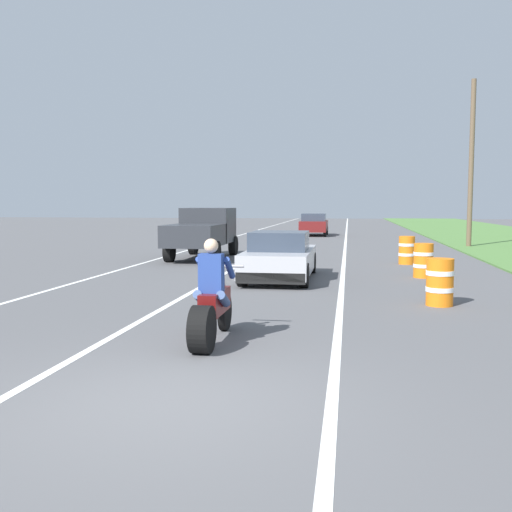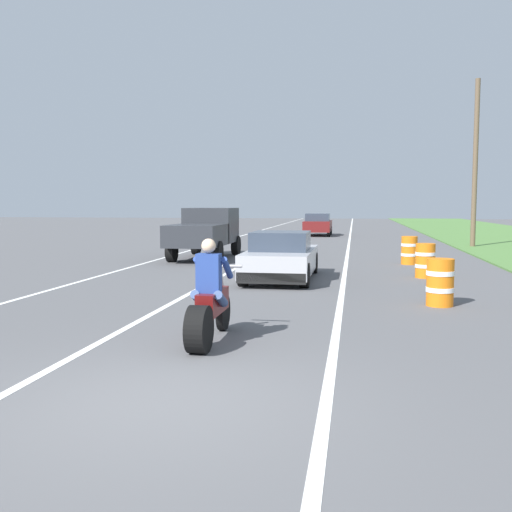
# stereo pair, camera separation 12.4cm
# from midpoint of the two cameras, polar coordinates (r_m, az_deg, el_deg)

# --- Properties ---
(ground_plane) EXTENTS (160.00, 160.00, 0.00)m
(ground_plane) POSITION_cam_midpoint_polar(r_m,az_deg,el_deg) (6.56, -9.03, -14.00)
(ground_plane) COLOR #565659
(lane_stripe_left_solid) EXTENTS (0.14, 120.00, 0.01)m
(lane_stripe_left_solid) POSITION_cam_midpoint_polar(r_m,az_deg,el_deg) (26.99, -6.32, 0.58)
(lane_stripe_left_solid) COLOR white
(lane_stripe_left_solid) RESTS_ON ground
(lane_stripe_right_solid) EXTENTS (0.14, 120.00, 0.01)m
(lane_stripe_right_solid) POSITION_cam_midpoint_polar(r_m,az_deg,el_deg) (25.95, 9.15, 0.36)
(lane_stripe_right_solid) COLOR white
(lane_stripe_right_solid) RESTS_ON ground
(lane_stripe_centre_dashed) EXTENTS (0.14, 120.00, 0.01)m
(lane_stripe_centre_dashed) POSITION_cam_midpoint_polar(r_m,az_deg,el_deg) (26.23, 1.26, 0.47)
(lane_stripe_centre_dashed) COLOR white
(lane_stripe_centre_dashed) RESTS_ON ground
(motorcycle_with_rider) EXTENTS (0.70, 2.21, 1.62)m
(motorcycle_with_rider) POSITION_cam_midpoint_polar(r_m,az_deg,el_deg) (8.94, -4.24, -4.86)
(motorcycle_with_rider) COLOR black
(motorcycle_with_rider) RESTS_ON ground
(sports_car_silver) EXTENTS (1.84, 4.30, 1.37)m
(sports_car_silver) POSITION_cam_midpoint_polar(r_m,az_deg,el_deg) (16.44, 2.71, -0.14)
(sports_car_silver) COLOR #B7B7BC
(sports_car_silver) RESTS_ON ground
(pickup_truck_left_lane_dark_grey) EXTENTS (2.02, 4.80, 1.98)m
(pickup_truck_left_lane_dark_grey) POSITION_cam_midpoint_polar(r_m,az_deg,el_deg) (22.86, -4.85, 2.54)
(pickup_truck_left_lane_dark_grey) COLOR #2D3035
(pickup_truck_left_lane_dark_grey) RESTS_ON ground
(utility_pole_roadside) EXTENTS (0.24, 0.24, 8.16)m
(utility_pole_roadside) POSITION_cam_midpoint_polar(r_m,az_deg,el_deg) (30.51, 20.89, 8.46)
(utility_pole_roadside) COLOR brown
(utility_pole_roadside) RESTS_ON ground
(construction_barrel_nearest) EXTENTS (0.58, 0.58, 1.00)m
(construction_barrel_nearest) POSITION_cam_midpoint_polar(r_m,az_deg,el_deg) (12.80, 17.94, -2.46)
(construction_barrel_nearest) COLOR orange
(construction_barrel_nearest) RESTS_ON ground
(construction_barrel_mid) EXTENTS (0.58, 0.58, 1.00)m
(construction_barrel_mid) POSITION_cam_midpoint_polar(r_m,az_deg,el_deg) (17.53, 16.52, -0.43)
(construction_barrel_mid) COLOR orange
(construction_barrel_mid) RESTS_ON ground
(construction_barrel_far) EXTENTS (0.58, 0.58, 1.00)m
(construction_barrel_far) POSITION_cam_midpoint_polar(r_m,az_deg,el_deg) (21.26, 15.02, 0.55)
(construction_barrel_far) COLOR orange
(construction_barrel_far) RESTS_ON ground
(distant_car_far_ahead) EXTENTS (1.80, 4.00, 1.50)m
(distant_car_far_ahead) POSITION_cam_midpoint_polar(r_m,az_deg,el_deg) (39.44, 6.20, 3.13)
(distant_car_far_ahead) COLOR maroon
(distant_car_far_ahead) RESTS_ON ground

